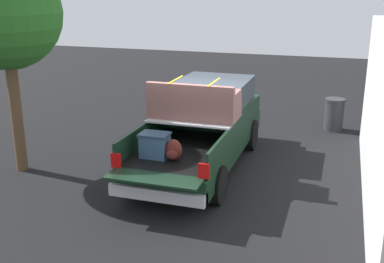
{
  "coord_description": "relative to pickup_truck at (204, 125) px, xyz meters",
  "views": [
    {
      "loc": [
        -10.25,
        -3.12,
        4.25
      ],
      "look_at": [
        -0.6,
        0.0,
        1.1
      ],
      "focal_mm": 44.24,
      "sensor_mm": 36.0,
      "label": 1
    }
  ],
  "objects": [
    {
      "name": "tree_background",
      "position": [
        -1.79,
        4.03,
        2.65
      ],
      "size": [
        2.48,
        2.48,
        4.9
      ],
      "color": "brown",
      "rests_on": "ground_plane"
    },
    {
      "name": "building_facade",
      "position": [
        -1.07,
        -3.92,
        0.75
      ],
      "size": [
        8.49,
        0.36,
        3.47
      ],
      "primitive_type": "cube",
      "color": "white",
      "rests_on": "ground_plane"
    },
    {
      "name": "pickup_truck",
      "position": [
        0.0,
        0.0,
        0.0
      ],
      "size": [
        6.05,
        2.06,
        2.23
      ],
      "color": "black",
      "rests_on": "ground_plane"
    },
    {
      "name": "trash_can",
      "position": [
        3.87,
        -2.97,
        -0.49
      ],
      "size": [
        0.6,
        0.6,
        0.98
      ],
      "color": "#2D2D33",
      "rests_on": "ground_plane"
    },
    {
      "name": "ground_plane",
      "position": [
        -0.39,
        -0.0,
        -0.98
      ],
      "size": [
        40.0,
        40.0,
        0.0
      ],
      "primitive_type": "plane",
      "color": "black"
    }
  ]
}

